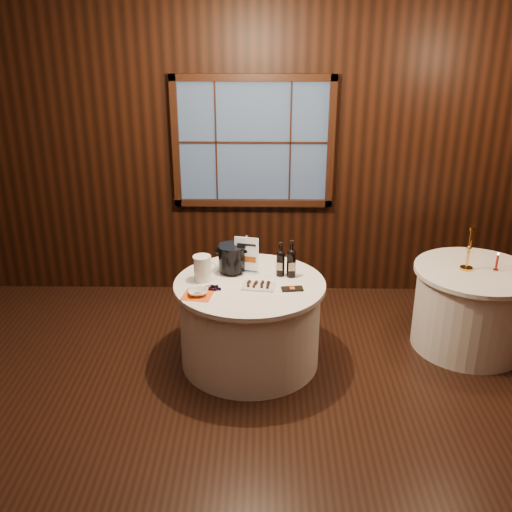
{
  "coord_description": "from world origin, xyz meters",
  "views": [
    {
      "loc": [
        0.13,
        -3.56,
        2.91
      ],
      "look_at": [
        0.05,
        0.9,
        1.05
      ],
      "focal_mm": 42.0,
      "sensor_mm": 36.0,
      "label": 1
    }
  ],
  "objects_px": {
    "port_bottle_left": "(280,261)",
    "glass_pitcher": "(203,268)",
    "main_table": "(250,322)",
    "chocolate_box": "(292,289)",
    "red_candle": "(497,264)",
    "cracker_bowl": "(198,292)",
    "brass_candlestick": "(468,254)",
    "side_table": "(471,308)",
    "sign_stand": "(247,260)",
    "ice_bucket": "(232,258)",
    "grape_bunch": "(214,287)",
    "port_bottle_right": "(291,261)",
    "chocolate_plate": "(259,285)"
  },
  "relations": [
    {
      "from": "main_table",
      "to": "port_bottle_left",
      "type": "bearing_deg",
      "value": 29.09
    },
    {
      "from": "port_bottle_right",
      "to": "chocolate_plate",
      "type": "xyz_separation_m",
      "value": [
        -0.28,
        -0.22,
        -0.13
      ]
    },
    {
      "from": "port_bottle_left",
      "to": "ice_bucket",
      "type": "distance_m",
      "value": 0.42
    },
    {
      "from": "sign_stand",
      "to": "chocolate_box",
      "type": "distance_m",
      "value": 0.52
    },
    {
      "from": "port_bottle_left",
      "to": "red_candle",
      "type": "relative_size",
      "value": 1.78
    },
    {
      "from": "main_table",
      "to": "glass_pitcher",
      "type": "xyz_separation_m",
      "value": [
        -0.4,
        0.03,
        0.49
      ]
    },
    {
      "from": "glass_pitcher",
      "to": "red_candle",
      "type": "xyz_separation_m",
      "value": [
        2.55,
        0.24,
        -0.04
      ]
    },
    {
      "from": "port_bottle_left",
      "to": "grape_bunch",
      "type": "height_order",
      "value": "port_bottle_left"
    },
    {
      "from": "ice_bucket",
      "to": "cracker_bowl",
      "type": "distance_m",
      "value": 0.53
    },
    {
      "from": "grape_bunch",
      "to": "red_candle",
      "type": "bearing_deg",
      "value": 9.78
    },
    {
      "from": "port_bottle_right",
      "to": "brass_candlestick",
      "type": "bearing_deg",
      "value": -0.12
    },
    {
      "from": "main_table",
      "to": "grape_bunch",
      "type": "distance_m",
      "value": 0.51
    },
    {
      "from": "glass_pitcher",
      "to": "brass_candlestick",
      "type": "height_order",
      "value": "brass_candlestick"
    },
    {
      "from": "sign_stand",
      "to": "port_bottle_left",
      "type": "xyz_separation_m",
      "value": [
        0.29,
        -0.06,
        0.02
      ]
    },
    {
      "from": "red_candle",
      "to": "grape_bunch",
      "type": "bearing_deg",
      "value": -170.22
    },
    {
      "from": "grape_bunch",
      "to": "sign_stand",
      "type": "bearing_deg",
      "value": 53.51
    },
    {
      "from": "ice_bucket",
      "to": "glass_pitcher",
      "type": "bearing_deg",
      "value": -144.4
    },
    {
      "from": "main_table",
      "to": "cracker_bowl",
      "type": "height_order",
      "value": "cracker_bowl"
    },
    {
      "from": "brass_candlestick",
      "to": "glass_pitcher",
      "type": "bearing_deg",
      "value": -173.35
    },
    {
      "from": "side_table",
      "to": "sign_stand",
      "type": "height_order",
      "value": "sign_stand"
    },
    {
      "from": "chocolate_box",
      "to": "glass_pitcher",
      "type": "distance_m",
      "value": 0.78
    },
    {
      "from": "chocolate_plate",
      "to": "glass_pitcher",
      "type": "height_order",
      "value": "glass_pitcher"
    },
    {
      "from": "side_table",
      "to": "grape_bunch",
      "type": "bearing_deg",
      "value": -169.01
    },
    {
      "from": "glass_pitcher",
      "to": "red_candle",
      "type": "relative_size",
      "value": 1.29
    },
    {
      "from": "sign_stand",
      "to": "port_bottle_left",
      "type": "height_order",
      "value": "sign_stand"
    },
    {
      "from": "main_table",
      "to": "sign_stand",
      "type": "height_order",
      "value": "sign_stand"
    },
    {
      "from": "side_table",
      "to": "red_candle",
      "type": "height_order",
      "value": "red_candle"
    },
    {
      "from": "ice_bucket",
      "to": "cracker_bowl",
      "type": "bearing_deg",
      "value": -119.1
    },
    {
      "from": "ice_bucket",
      "to": "brass_candlestick",
      "type": "distance_m",
      "value": 2.07
    },
    {
      "from": "side_table",
      "to": "grape_bunch",
      "type": "distance_m",
      "value": 2.36
    },
    {
      "from": "grape_bunch",
      "to": "port_bottle_left",
      "type": "bearing_deg",
      "value": 27.88
    },
    {
      "from": "brass_candlestick",
      "to": "sign_stand",
      "type": "bearing_deg",
      "value": -177.06
    },
    {
      "from": "side_table",
      "to": "sign_stand",
      "type": "xyz_separation_m",
      "value": [
        -2.03,
        -0.1,
        0.5
      ]
    },
    {
      "from": "brass_candlestick",
      "to": "red_candle",
      "type": "bearing_deg",
      "value": -6.02
    },
    {
      "from": "red_candle",
      "to": "sign_stand",
      "type": "bearing_deg",
      "value": -178.09
    },
    {
      "from": "port_bottle_left",
      "to": "glass_pitcher",
      "type": "xyz_separation_m",
      "value": [
        -0.66,
        -0.11,
        -0.02
      ]
    },
    {
      "from": "chocolate_plate",
      "to": "grape_bunch",
      "type": "distance_m",
      "value": 0.37
    },
    {
      "from": "side_table",
      "to": "chocolate_plate",
      "type": "relative_size",
      "value": 3.77
    },
    {
      "from": "main_table",
      "to": "side_table",
      "type": "relative_size",
      "value": 1.19
    },
    {
      "from": "main_table",
      "to": "chocolate_plate",
      "type": "relative_size",
      "value": 4.46
    },
    {
      "from": "sign_stand",
      "to": "red_candle",
      "type": "height_order",
      "value": "sign_stand"
    },
    {
      "from": "main_table",
      "to": "chocolate_box",
      "type": "height_order",
      "value": "chocolate_box"
    },
    {
      "from": "red_candle",
      "to": "side_table",
      "type": "bearing_deg",
      "value": 171.58
    },
    {
      "from": "port_bottle_right",
      "to": "red_candle",
      "type": "relative_size",
      "value": 1.93
    },
    {
      "from": "side_table",
      "to": "port_bottle_left",
      "type": "distance_m",
      "value": 1.82
    },
    {
      "from": "port_bottle_right",
      "to": "ice_bucket",
      "type": "relative_size",
      "value": 1.31
    },
    {
      "from": "chocolate_box",
      "to": "cracker_bowl",
      "type": "xyz_separation_m",
      "value": [
        -0.76,
        -0.11,
        0.02
      ]
    },
    {
      "from": "side_table",
      "to": "grape_bunch",
      "type": "height_order",
      "value": "grape_bunch"
    },
    {
      "from": "ice_bucket",
      "to": "grape_bunch",
      "type": "bearing_deg",
      "value": -109.8
    },
    {
      "from": "cracker_bowl",
      "to": "port_bottle_left",
      "type": "bearing_deg",
      "value": 30.25
    }
  ]
}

